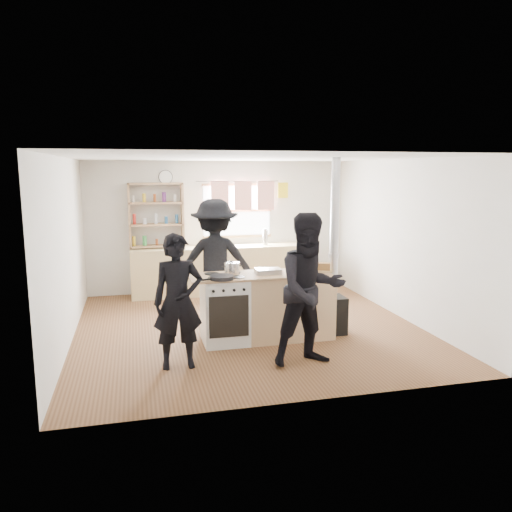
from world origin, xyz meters
name	(u,v)px	position (x,y,z in m)	size (l,w,h in m)	color
ground	(248,328)	(0.00, 0.00, -0.01)	(5.00, 5.00, 0.01)	brown
back_counter	(222,270)	(0.00, 2.22, 0.45)	(3.40, 0.55, 0.90)	#CEB57C
shelving_unit	(156,215)	(-1.20, 2.34, 1.51)	(1.00, 0.28, 1.20)	tan
thermos	(265,237)	(0.85, 2.22, 1.05)	(0.10, 0.10, 0.29)	silver
cooking_island	(267,306)	(0.14, -0.55, 0.47)	(1.97, 0.64, 0.93)	white
skillet_greens	(222,277)	(-0.52, -0.76, 0.96)	(0.41, 0.41, 0.05)	black
roast_tray	(268,271)	(0.15, -0.57, 0.97)	(0.35, 0.26, 0.07)	silver
stockpot_stove	(232,268)	(-0.32, -0.42, 1.01)	(0.21, 0.21, 0.18)	silver
stockpot_counter	(297,265)	(0.58, -0.55, 1.03)	(0.30, 0.30, 0.22)	#B3B3B6
bread_board	(322,268)	(0.93, -0.58, 0.98)	(0.34, 0.30, 0.12)	tan
flue_heater	(333,289)	(1.12, -0.53, 0.64)	(0.35, 0.35, 2.50)	black
person_near_left	(178,302)	(-1.13, -1.28, 0.80)	(0.59, 0.38, 1.61)	black
person_near_right	(310,290)	(0.41, -1.55, 0.92)	(0.89, 0.70, 1.84)	black
person_far	(215,262)	(-0.42, 0.41, 0.95)	(1.23, 0.71, 1.90)	black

